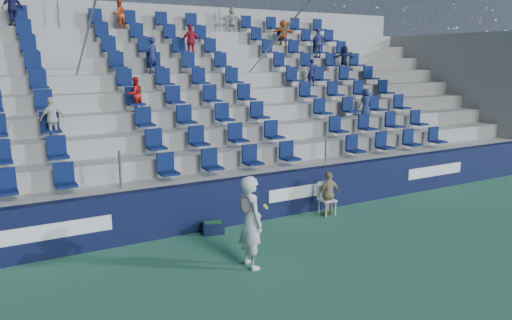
# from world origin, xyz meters

# --- Properties ---
(ground) EXTENTS (70.00, 70.00, 0.00)m
(ground) POSITION_xyz_m (0.00, 0.00, 0.00)
(ground) COLOR #307150
(ground) RESTS_ON ground
(sponsor_wall) EXTENTS (24.00, 0.32, 1.20)m
(sponsor_wall) POSITION_xyz_m (0.00, 3.15, 0.60)
(sponsor_wall) COLOR #0E1435
(sponsor_wall) RESTS_ON ground
(grandstand) EXTENTS (24.00, 8.17, 6.63)m
(grandstand) POSITION_xyz_m (0.00, 8.24, 2.14)
(grandstand) COLOR #9C9C97
(grandstand) RESTS_ON ground
(tennis_player) EXTENTS (0.69, 0.71, 1.91)m
(tennis_player) POSITION_xyz_m (-1.19, 0.57, 0.96)
(tennis_player) COLOR silver
(tennis_player) RESTS_ON ground
(line_judge_chair) EXTENTS (0.43, 0.44, 0.91)m
(line_judge_chair) POSITION_xyz_m (2.29, 2.64, 0.52)
(line_judge_chair) COLOR white
(line_judge_chair) RESTS_ON ground
(line_judge) EXTENTS (0.72, 0.30, 1.22)m
(line_judge) POSITION_xyz_m (2.29, 2.50, 0.61)
(line_judge) COLOR tan
(line_judge) RESTS_ON ground
(ball_bin) EXTENTS (0.59, 0.46, 0.29)m
(ball_bin) POSITION_xyz_m (-1.03, 2.75, 0.16)
(ball_bin) COLOR #0E1634
(ball_bin) RESTS_ON ground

